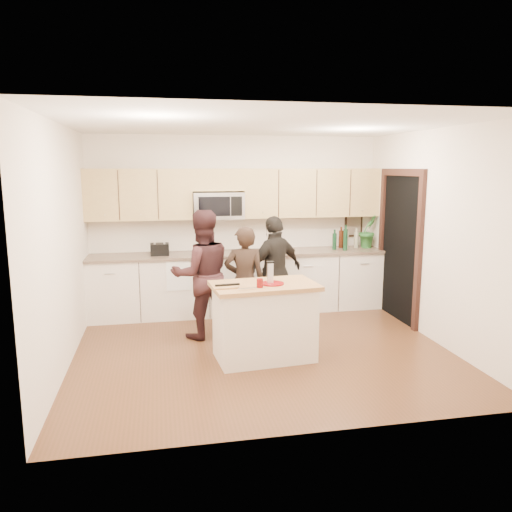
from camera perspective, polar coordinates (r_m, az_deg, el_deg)
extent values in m
plane|color=#542F1D|center=(6.26, 0.70, -10.66)|extent=(4.50, 4.50, 0.00)
cube|color=beige|center=(7.87, -2.25, 3.76)|extent=(4.50, 0.02, 2.70)
cube|color=beige|center=(4.01, 6.59, -2.46)|extent=(4.50, 0.02, 2.70)
cube|color=beige|center=(5.89, -21.23, 0.93)|extent=(0.02, 4.00, 2.70)
cube|color=beige|center=(6.74, 19.81, 2.10)|extent=(0.02, 4.00, 2.70)
cube|color=white|center=(5.87, 0.76, 14.81)|extent=(4.50, 4.00, 0.02)
cube|color=silver|center=(7.72, -1.85, -3.15)|extent=(4.50, 0.62, 0.90)
cube|color=#74614D|center=(7.62, -1.86, 0.28)|extent=(4.50, 0.66, 0.04)
cube|color=tan|center=(7.58, -13.25, 6.86)|extent=(1.55, 0.33, 0.75)
cube|color=tan|center=(7.93, 6.32, 7.20)|extent=(2.17, 0.33, 0.75)
cube|color=tan|center=(7.62, -4.43, 8.69)|extent=(0.78, 0.33, 0.33)
cube|color=silver|center=(7.60, -4.36, 5.78)|extent=(0.76, 0.40, 0.40)
cube|color=black|center=(7.39, -4.79, 5.66)|extent=(0.47, 0.01, 0.29)
cube|color=black|center=(7.44, -2.24, 5.71)|extent=(0.17, 0.01, 0.29)
cube|color=black|center=(7.56, 16.12, 0.81)|extent=(0.02, 1.05, 2.10)
cube|color=black|center=(7.05, 18.11, 0.06)|extent=(0.06, 0.10, 2.10)
cube|color=black|center=(8.06, 14.16, 1.46)|extent=(0.06, 0.10, 2.10)
cube|color=black|center=(7.46, 16.42, 9.17)|extent=(0.06, 1.25, 0.10)
cube|color=black|center=(8.38, 11.08, 3.49)|extent=(0.30, 0.03, 0.38)
cube|color=tan|center=(8.37, 11.12, 3.47)|extent=(0.24, 0.00, 0.32)
cube|color=white|center=(7.27, -8.88, -2.08)|extent=(0.34, 0.01, 0.48)
cube|color=white|center=(7.51, -9.02, 0.14)|extent=(0.34, 0.60, 0.01)
cube|color=silver|center=(5.86, 0.96, -7.71)|extent=(1.16, 0.74, 0.85)
cube|color=#A77C45|center=(5.74, 0.97, -3.43)|extent=(1.26, 0.80, 0.05)
cylinder|color=maroon|center=(5.72, 1.89, -3.16)|extent=(0.26, 0.26, 0.02)
cube|color=silver|center=(5.70, 1.63, -1.93)|extent=(0.06, 0.06, 0.23)
cube|color=black|center=(5.67, 1.63, -0.71)|extent=(0.08, 0.07, 0.02)
cylinder|color=#660C0B|center=(5.55, 0.43, -3.11)|extent=(0.07, 0.07, 0.10)
cube|color=#A77C45|center=(5.55, -3.56, -3.56)|extent=(0.29, 0.20, 0.02)
cube|color=black|center=(5.57, -3.29, -3.30)|extent=(0.28, 0.06, 0.02)
cube|color=silver|center=(5.44, -0.99, -3.70)|extent=(0.21, 0.04, 0.01)
cube|color=black|center=(7.49, -10.95, 0.76)|extent=(0.27, 0.23, 0.17)
cube|color=silver|center=(7.48, -11.50, 1.40)|extent=(0.03, 0.16, 0.00)
cube|color=silver|center=(7.48, -10.43, 1.44)|extent=(0.03, 0.16, 0.00)
cylinder|color=black|center=(7.94, 8.96, 1.87)|extent=(0.07, 0.07, 0.32)
cylinder|color=#3B190A|center=(8.14, 9.70, 2.13)|extent=(0.07, 0.07, 0.34)
cylinder|color=#9E9D7C|center=(8.02, 10.30, 2.03)|extent=(0.06, 0.06, 0.35)
cylinder|color=#9E9D7C|center=(8.19, 11.39, 2.03)|extent=(0.08, 0.08, 0.32)
cylinder|color=black|center=(7.87, 10.19, 2.05)|extent=(0.07, 0.07, 0.40)
imported|color=#2A692C|center=(8.21, 12.72, 2.83)|extent=(0.37, 0.33, 0.55)
imported|color=black|center=(6.57, -1.32, -2.94)|extent=(0.58, 0.42, 1.47)
imported|color=black|center=(6.53, -6.18, -2.12)|extent=(0.90, 0.75, 1.69)
imported|color=black|center=(7.06, 2.21, -1.69)|extent=(0.98, 0.76, 1.55)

